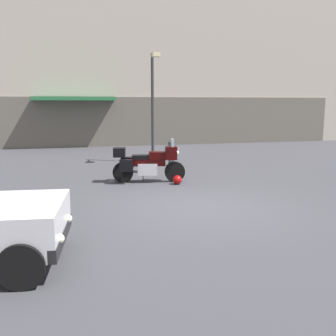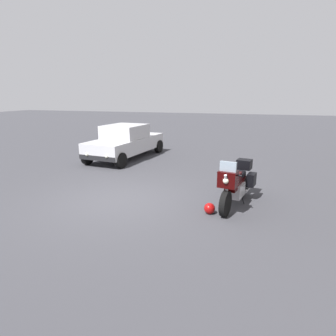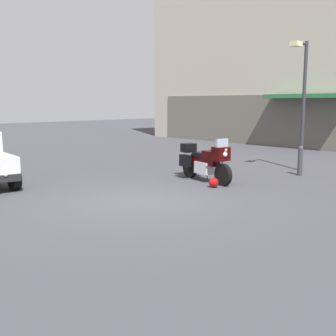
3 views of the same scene
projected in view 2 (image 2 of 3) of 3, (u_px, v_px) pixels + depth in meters
ground_plane at (120, 200)px, 8.21m from camera, size 80.00×80.00×0.00m
motorcycle at (236, 183)px, 7.73m from camera, size 2.25×0.96×1.36m
helmet at (210, 208)px, 7.25m from camera, size 0.28×0.28×0.28m
car_sedan_far at (126, 141)px, 13.53m from camera, size 4.70×2.34×1.56m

